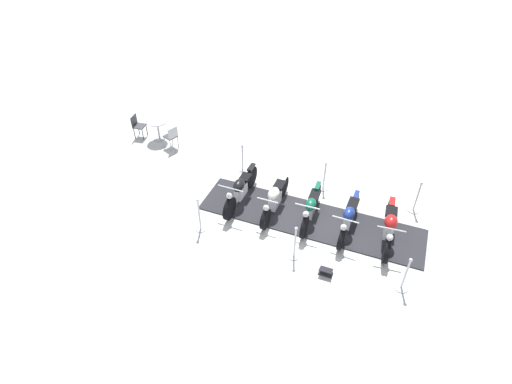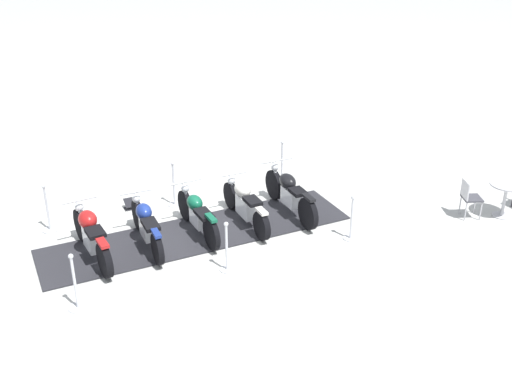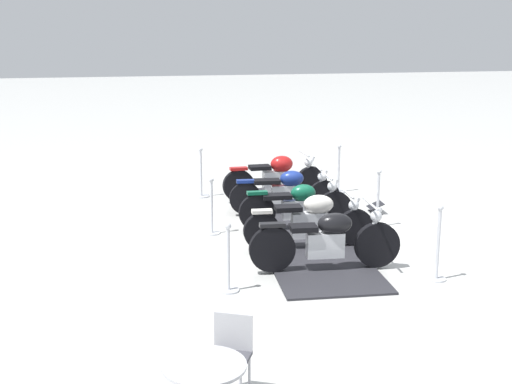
{
  "view_description": "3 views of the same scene",
  "coord_description": "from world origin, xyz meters",
  "px_view_note": "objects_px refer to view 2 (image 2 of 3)",
  "views": [
    {
      "loc": [
        8.98,
        1.29,
        8.5
      ],
      "look_at": [
        0.07,
        -1.65,
        0.69
      ],
      "focal_mm": 29.18,
      "sensor_mm": 36.0,
      "label": 1
    },
    {
      "loc": [
        -10.5,
        4.4,
        6.36
      ],
      "look_at": [
        -0.04,
        -1.38,
        0.7
      ],
      "focal_mm": 42.76,
      "sensor_mm": 36.0,
      "label": 2
    },
    {
      "loc": [
        -3.2,
        -11.85,
        3.69
      ],
      "look_at": [
        -0.92,
        -0.81,
        0.96
      ],
      "focal_mm": 48.65,
      "sensor_mm": 36.0,
      "label": 3
    }
  ],
  "objects_px": {
    "motorcycle_black": "(289,193)",
    "stanchion_right_rear": "(49,217)",
    "stanchion_left_front": "(351,224)",
    "info_placard": "(132,205)",
    "motorcycle_maroon": "(91,234)",
    "stanchion_right_front": "(282,168)",
    "stanchion_left_mid": "(227,254)",
    "motorcycle_forest": "(197,213)",
    "cafe_table": "(506,192)",
    "cafe_chair_near_table": "(469,196)",
    "stanchion_left_rear": "(76,292)",
    "motorcycle_navy": "(146,224)",
    "motorcycle_cream": "(245,203)",
    "stanchion_right_mid": "(174,191)"
  },
  "relations": [
    {
      "from": "stanchion_left_rear",
      "to": "cafe_chair_near_table",
      "type": "relative_size",
      "value": 1.25
    },
    {
      "from": "info_placard",
      "to": "stanchion_right_rear",
      "type": "bearing_deg",
      "value": -171.82
    },
    {
      "from": "motorcycle_cream",
      "to": "info_placard",
      "type": "relative_size",
      "value": 5.8
    },
    {
      "from": "stanchion_right_front",
      "to": "info_placard",
      "type": "bearing_deg",
      "value": 82.56
    },
    {
      "from": "motorcycle_maroon",
      "to": "cafe_chair_near_table",
      "type": "xyz_separation_m",
      "value": [
        -2.33,
        -7.79,
        -0.01
      ]
    },
    {
      "from": "stanchion_left_mid",
      "to": "stanchion_left_rear",
      "type": "bearing_deg",
      "value": 86.66
    },
    {
      "from": "stanchion_right_front",
      "to": "cafe_chair_near_table",
      "type": "bearing_deg",
      "value": -142.81
    },
    {
      "from": "motorcycle_navy",
      "to": "stanchion_right_rear",
      "type": "bearing_deg",
      "value": 50.1
    },
    {
      "from": "stanchion_left_mid",
      "to": "cafe_chair_near_table",
      "type": "xyz_separation_m",
      "value": [
        -0.62,
        -5.68,
        0.15
      ]
    },
    {
      "from": "cafe_table",
      "to": "cafe_chair_near_table",
      "type": "relative_size",
      "value": 0.91
    },
    {
      "from": "motorcycle_black",
      "to": "stanchion_right_rear",
      "type": "relative_size",
      "value": 2.15
    },
    {
      "from": "stanchion_right_mid",
      "to": "cafe_table",
      "type": "height_order",
      "value": "stanchion_right_mid"
    },
    {
      "from": "stanchion_left_front",
      "to": "stanchion_left_mid",
      "type": "xyz_separation_m",
      "value": [
        0.16,
        2.81,
        0.03
      ]
    },
    {
      "from": "motorcycle_forest",
      "to": "cafe_chair_near_table",
      "type": "relative_size",
      "value": 2.43
    },
    {
      "from": "motorcycle_cream",
      "to": "stanchion_right_mid",
      "type": "relative_size",
      "value": 2.03
    },
    {
      "from": "motorcycle_maroon",
      "to": "motorcycle_forest",
      "type": "bearing_deg",
      "value": -94.64
    },
    {
      "from": "motorcycle_black",
      "to": "stanchion_right_front",
      "type": "relative_size",
      "value": 2.04
    },
    {
      "from": "motorcycle_forest",
      "to": "stanchion_right_rear",
      "type": "relative_size",
      "value": 1.95
    },
    {
      "from": "motorcycle_maroon",
      "to": "stanchion_left_mid",
      "type": "bearing_deg",
      "value": -130.15
    },
    {
      "from": "motorcycle_forest",
      "to": "stanchion_right_rear",
      "type": "xyz_separation_m",
      "value": [
        1.68,
        2.72,
        -0.16
      ]
    },
    {
      "from": "motorcycle_navy",
      "to": "stanchion_left_rear",
      "type": "xyz_separation_m",
      "value": [
        -1.48,
        1.8,
        -0.17
      ]
    },
    {
      "from": "stanchion_right_rear",
      "to": "motorcycle_forest",
      "type": "bearing_deg",
      "value": -121.75
    },
    {
      "from": "stanchion_left_front",
      "to": "info_placard",
      "type": "relative_size",
      "value": 2.62
    },
    {
      "from": "motorcycle_forest",
      "to": "motorcycle_maroon",
      "type": "xyz_separation_m",
      "value": [
        0.13,
        2.2,
        0.03
      ]
    },
    {
      "from": "stanchion_right_front",
      "to": "motorcycle_navy",
      "type": "bearing_deg",
      "value": 107.83
    },
    {
      "from": "stanchion_right_rear",
      "to": "stanchion_left_front",
      "type": "bearing_deg",
      "value": -122.2
    },
    {
      "from": "stanchion_right_mid",
      "to": "stanchion_left_rear",
      "type": "xyz_separation_m",
      "value": [
        -2.93,
        2.99,
        -0.04
      ]
    },
    {
      "from": "motorcycle_navy",
      "to": "stanchion_right_rear",
      "type": "xyz_separation_m",
      "value": [
        1.61,
        1.62,
        -0.17
      ]
    },
    {
      "from": "cafe_table",
      "to": "motorcycle_black",
      "type": "bearing_deg",
      "value": 59.44
    },
    {
      "from": "info_placard",
      "to": "cafe_chair_near_table",
      "type": "xyz_separation_m",
      "value": [
        -4.04,
        -6.42,
        0.44
      ]
    },
    {
      "from": "motorcycle_maroon",
      "to": "stanchion_right_front",
      "type": "distance_m",
      "value": 5.24
    },
    {
      "from": "motorcycle_cream",
      "to": "motorcycle_forest",
      "type": "xyz_separation_m",
      "value": [
        0.06,
        1.1,
        -0.01
      ]
    },
    {
      "from": "cafe_chair_near_table",
      "to": "stanchion_left_front",
      "type": "bearing_deg",
      "value": -163.43
    },
    {
      "from": "motorcycle_navy",
      "to": "info_placard",
      "type": "bearing_deg",
      "value": -3.5
    },
    {
      "from": "motorcycle_black",
      "to": "cafe_chair_near_table",
      "type": "height_order",
      "value": "motorcycle_black"
    },
    {
      "from": "motorcycle_black",
      "to": "cafe_table",
      "type": "xyz_separation_m",
      "value": [
        -2.43,
        -4.12,
        0.08
      ]
    },
    {
      "from": "motorcycle_navy",
      "to": "stanchion_right_front",
      "type": "height_order",
      "value": "stanchion_right_front"
    },
    {
      "from": "stanchion_right_front",
      "to": "cafe_chair_near_table",
      "type": "relative_size",
      "value": 1.31
    },
    {
      "from": "stanchion_right_front",
      "to": "stanchion_right_rear",
      "type": "distance_m",
      "value": 5.62
    },
    {
      "from": "motorcycle_black",
      "to": "stanchion_left_mid",
      "type": "distance_m",
      "value": 2.72
    },
    {
      "from": "motorcycle_maroon",
      "to": "stanchion_right_mid",
      "type": "relative_size",
      "value": 2.08
    },
    {
      "from": "motorcycle_maroon",
      "to": "cafe_chair_near_table",
      "type": "height_order",
      "value": "motorcycle_maroon"
    },
    {
      "from": "stanchion_left_front",
      "to": "info_placard",
      "type": "distance_m",
      "value": 5.05
    },
    {
      "from": "stanchion_right_front",
      "to": "stanchion_left_front",
      "type": "height_order",
      "value": "stanchion_right_front"
    },
    {
      "from": "stanchion_left_rear",
      "to": "info_placard",
      "type": "xyz_separation_m",
      "value": [
        3.25,
        -2.06,
        -0.25
      ]
    },
    {
      "from": "motorcycle_navy",
      "to": "cafe_chair_near_table",
      "type": "relative_size",
      "value": 2.53
    },
    {
      "from": "motorcycle_cream",
      "to": "cafe_chair_near_table",
      "type": "height_order",
      "value": "motorcycle_cream"
    },
    {
      "from": "motorcycle_forest",
      "to": "stanchion_left_front",
      "type": "distance_m",
      "value": 3.23
    },
    {
      "from": "motorcycle_navy",
      "to": "stanchion_left_front",
      "type": "height_order",
      "value": "stanchion_left_front"
    },
    {
      "from": "motorcycle_navy",
      "to": "stanchion_left_mid",
      "type": "height_order",
      "value": "stanchion_left_mid"
    }
  ]
}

